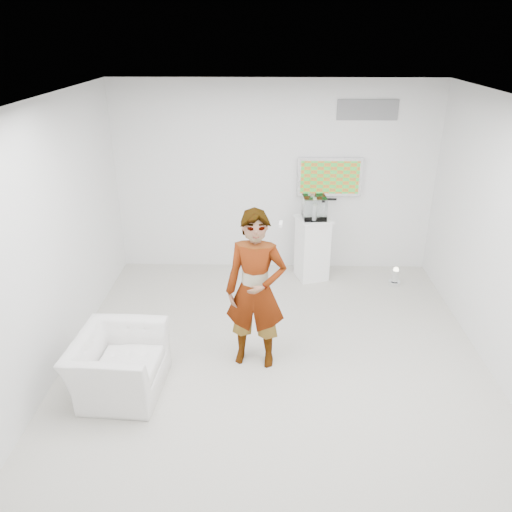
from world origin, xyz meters
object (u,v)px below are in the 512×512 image
person (256,291)px  floor_uplight (395,277)px  tv (330,177)px  pedestal (312,248)px  armchair (119,364)px

person → floor_uplight: 3.01m
tv → floor_uplight: 1.85m
person → pedestal: size_ratio=1.90×
tv → floor_uplight: bearing=-30.9°
tv → person: 2.89m
tv → person: (-1.08, -2.61, -0.60)m
armchair → pedestal: 3.63m
tv → armchair: bearing=-128.8°
pedestal → floor_uplight: pedestal is taller
person → armchair: 1.69m
person → armchair: person is taller
person → pedestal: (0.83, 2.24, -0.45)m
person → floor_uplight: person is taller
floor_uplight → person: bearing=-136.7°
pedestal → person: bearing=-110.4°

